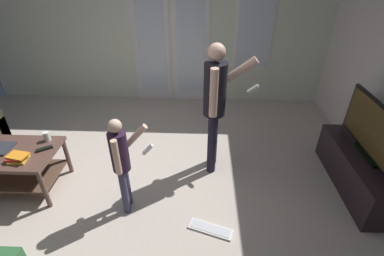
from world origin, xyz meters
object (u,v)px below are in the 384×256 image
at_px(coffee_table, 19,162).
at_px(flat_screen_tv, 376,133).
at_px(loose_keyboard, 211,229).
at_px(tv_stand, 360,171).
at_px(book_stack, 18,158).
at_px(cup_near_edge, 47,136).
at_px(tv_remote_black, 44,149).
at_px(person_child, 121,159).
at_px(person_adult, 216,100).

height_order(coffee_table, flat_screen_tv, flat_screen_tv).
relative_size(flat_screen_tv, loose_keyboard, 2.67).
bearing_deg(tv_stand, flat_screen_tv, 114.52).
relative_size(flat_screen_tv, book_stack, 5.45).
xyz_separation_m(tv_stand, cup_near_edge, (-3.58, 0.05, 0.35)).
relative_size(coffee_table, cup_near_edge, 7.78).
relative_size(coffee_table, flat_screen_tv, 0.70).
bearing_deg(flat_screen_tv, coffee_table, -177.36).
bearing_deg(coffee_table, flat_screen_tv, 2.64).
xyz_separation_m(flat_screen_tv, tv_remote_black, (-3.53, -0.13, -0.22)).
relative_size(cup_near_edge, book_stack, 0.49).
bearing_deg(flat_screen_tv, cup_near_edge, 179.28).
relative_size(person_child, book_stack, 4.86).
bearing_deg(person_adult, loose_keyboard, -92.24).
bearing_deg(book_stack, tv_stand, 4.90).
relative_size(person_adult, person_child, 1.45).
xyz_separation_m(coffee_table, cup_near_edge, (0.26, 0.22, 0.20)).
bearing_deg(tv_remote_black, person_adult, -22.31).
bearing_deg(tv_remote_black, person_child, -52.63).
height_order(cup_near_edge, tv_remote_black, cup_near_edge).
distance_m(person_child, loose_keyboard, 1.12).
distance_m(person_child, cup_near_edge, 1.10).
xyz_separation_m(person_adult, person_child, (-0.91, -0.72, -0.29)).
distance_m(tv_stand, person_child, 2.66).
bearing_deg(flat_screen_tv, person_child, -170.53).
bearing_deg(cup_near_edge, book_stack, -109.43).
height_order(tv_remote_black, book_stack, book_stack).
relative_size(loose_keyboard, cup_near_edge, 4.18).
distance_m(cup_near_edge, tv_remote_black, 0.19).
relative_size(coffee_table, loose_keyboard, 1.86).
bearing_deg(loose_keyboard, person_child, 163.13).
bearing_deg(coffee_table, tv_remote_black, 8.72).
bearing_deg(tv_stand, person_adult, 170.17).
relative_size(coffee_table, person_adult, 0.54).
bearing_deg(loose_keyboard, flat_screen_tv, 22.16).
distance_m(coffee_table, person_child, 1.31).
bearing_deg(person_adult, coffee_table, -167.92).
xyz_separation_m(coffee_table, loose_keyboard, (2.13, -0.52, -0.36)).
xyz_separation_m(tv_stand, book_stack, (-3.71, -0.32, 0.33)).
relative_size(flat_screen_tv, person_adult, 0.78).
distance_m(person_adult, loose_keyboard, 1.36).
distance_m(coffee_table, cup_near_edge, 0.39).
distance_m(loose_keyboard, cup_near_edge, 2.09).
distance_m(coffee_table, flat_screen_tv, 3.86).
height_order(tv_stand, loose_keyboard, tv_stand).
distance_m(person_adult, tv_remote_black, 1.95).
relative_size(person_adult, book_stack, 7.03).
height_order(flat_screen_tv, person_adult, person_adult).
distance_m(person_child, book_stack, 1.13).
height_order(flat_screen_tv, book_stack, flat_screen_tv).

